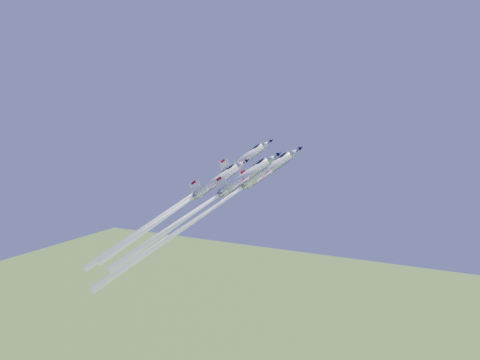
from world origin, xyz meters
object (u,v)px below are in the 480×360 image
at_px(jet_lead, 199,217).
at_px(jet_left, 181,203).
at_px(jet_right, 197,210).
at_px(jet_slot, 176,209).

bearing_deg(jet_lead, jet_left, -145.75).
distance_m(jet_right, jet_slot, 11.15).
xyz_separation_m(jet_lead, jet_right, (2.96, -5.50, 3.02)).
bearing_deg(jet_slot, jet_lead, 66.40).
distance_m(jet_lead, jet_slot, 6.80).
height_order(jet_left, jet_right, jet_left).
bearing_deg(jet_slot, jet_left, 176.64).
bearing_deg(jet_left, jet_lead, 34.25).
bearing_deg(jet_lead, jet_slot, -113.60).
bearing_deg(jet_lead, jet_right, 3.77).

